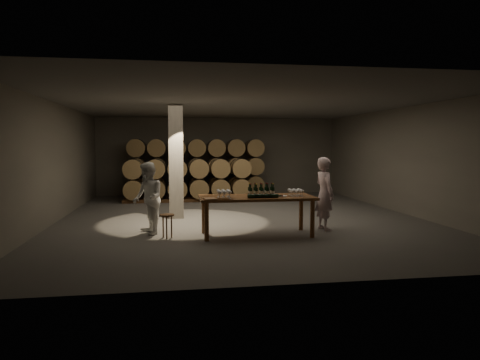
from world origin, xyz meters
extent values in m
plane|color=#54514E|center=(0.00, 0.00, 0.00)|extent=(12.00, 12.00, 0.00)
plane|color=#605E59|center=(0.00, 0.00, 3.20)|extent=(12.00, 12.00, 0.00)
plane|color=#625D54|center=(0.00, 6.00, 1.60)|extent=(10.00, 0.00, 10.00)
plane|color=#625D54|center=(0.00, -6.00, 1.60)|extent=(10.00, 0.00, 10.00)
plane|color=#625D54|center=(-5.00, 0.00, 1.60)|extent=(0.00, 12.00, 12.00)
plane|color=#625D54|center=(5.00, 0.00, 1.60)|extent=(0.00, 12.00, 12.00)
cube|color=#6A655C|center=(-1.80, 0.20, 1.60)|extent=(0.40, 0.40, 3.20)
cylinder|color=brown|center=(-1.18, -2.93, 0.42)|extent=(0.10, 0.10, 0.84)
cylinder|color=brown|center=(1.18, -2.93, 0.42)|extent=(0.10, 0.10, 0.84)
cylinder|color=brown|center=(-1.18, -2.07, 0.42)|extent=(0.10, 0.10, 0.84)
cylinder|color=brown|center=(1.18, -2.07, 0.42)|extent=(0.10, 0.10, 0.84)
cube|color=brown|center=(0.00, -2.50, 0.87)|extent=(2.60, 1.10, 0.06)
cube|color=brown|center=(-0.96, 4.90, 0.06)|extent=(5.48, 0.10, 0.12)
cube|color=brown|center=(-0.96, 5.50, 0.06)|extent=(5.48, 0.10, 0.12)
cylinder|color=olive|center=(-3.30, 5.20, 0.47)|extent=(0.70, 0.95, 0.70)
cylinder|color=black|center=(-3.30, 4.94, 0.47)|extent=(0.73, 0.04, 0.73)
cylinder|color=black|center=(-3.30, 5.46, 0.47)|extent=(0.73, 0.04, 0.73)
cylinder|color=olive|center=(-2.52, 5.20, 0.47)|extent=(0.70, 0.95, 0.70)
cylinder|color=black|center=(-2.52, 4.94, 0.47)|extent=(0.73, 0.04, 0.73)
cylinder|color=black|center=(-2.52, 5.46, 0.47)|extent=(0.73, 0.04, 0.73)
cylinder|color=olive|center=(-1.74, 5.20, 0.47)|extent=(0.70, 0.95, 0.70)
cylinder|color=black|center=(-1.74, 4.94, 0.47)|extent=(0.73, 0.04, 0.73)
cylinder|color=black|center=(-1.74, 5.46, 0.47)|extent=(0.73, 0.04, 0.73)
cylinder|color=olive|center=(-0.96, 5.20, 0.47)|extent=(0.70, 0.95, 0.70)
cylinder|color=black|center=(-0.96, 4.94, 0.47)|extent=(0.73, 0.04, 0.73)
cylinder|color=black|center=(-0.96, 5.46, 0.47)|extent=(0.73, 0.04, 0.73)
cylinder|color=olive|center=(-0.18, 5.20, 0.47)|extent=(0.70, 0.95, 0.70)
cylinder|color=black|center=(-0.18, 4.94, 0.47)|extent=(0.73, 0.04, 0.73)
cylinder|color=black|center=(-0.18, 5.46, 0.47)|extent=(0.73, 0.04, 0.73)
cylinder|color=olive|center=(0.60, 5.20, 0.47)|extent=(0.70, 0.95, 0.70)
cylinder|color=black|center=(0.60, 4.94, 0.47)|extent=(0.73, 0.04, 0.73)
cylinder|color=black|center=(0.60, 5.46, 0.47)|extent=(0.73, 0.04, 0.73)
cylinder|color=olive|center=(1.38, 5.20, 0.47)|extent=(0.70, 0.95, 0.70)
cylinder|color=black|center=(1.38, 4.94, 0.47)|extent=(0.73, 0.04, 0.73)
cylinder|color=black|center=(1.38, 5.46, 0.47)|extent=(0.73, 0.04, 0.73)
cylinder|color=olive|center=(-3.30, 5.20, 1.21)|extent=(0.70, 0.95, 0.70)
cylinder|color=black|center=(-3.30, 4.94, 1.21)|extent=(0.73, 0.04, 0.73)
cylinder|color=black|center=(-3.30, 5.46, 1.21)|extent=(0.73, 0.04, 0.73)
cylinder|color=olive|center=(-2.52, 5.20, 1.21)|extent=(0.70, 0.95, 0.70)
cylinder|color=black|center=(-2.52, 4.94, 1.21)|extent=(0.73, 0.04, 0.73)
cylinder|color=black|center=(-2.52, 5.46, 1.21)|extent=(0.73, 0.04, 0.73)
cylinder|color=olive|center=(-1.74, 5.20, 1.21)|extent=(0.70, 0.95, 0.70)
cylinder|color=black|center=(-1.74, 4.94, 1.21)|extent=(0.73, 0.04, 0.73)
cylinder|color=black|center=(-1.74, 5.46, 1.21)|extent=(0.73, 0.04, 0.73)
cylinder|color=olive|center=(-0.96, 5.20, 1.21)|extent=(0.70, 0.95, 0.70)
cylinder|color=black|center=(-0.96, 4.94, 1.21)|extent=(0.73, 0.04, 0.73)
cylinder|color=black|center=(-0.96, 5.46, 1.21)|extent=(0.73, 0.04, 0.73)
cylinder|color=olive|center=(-0.18, 5.20, 1.21)|extent=(0.70, 0.95, 0.70)
cylinder|color=black|center=(-0.18, 4.94, 1.21)|extent=(0.73, 0.04, 0.73)
cylinder|color=black|center=(-0.18, 5.46, 1.21)|extent=(0.73, 0.04, 0.73)
cylinder|color=olive|center=(0.60, 5.20, 1.21)|extent=(0.70, 0.95, 0.70)
cylinder|color=black|center=(0.60, 4.94, 1.21)|extent=(0.73, 0.04, 0.73)
cylinder|color=black|center=(0.60, 5.46, 1.21)|extent=(0.73, 0.04, 0.73)
cylinder|color=olive|center=(1.38, 5.20, 1.21)|extent=(0.70, 0.95, 0.70)
cylinder|color=black|center=(1.38, 4.94, 1.21)|extent=(0.73, 0.04, 0.73)
cylinder|color=black|center=(1.38, 5.46, 1.21)|extent=(0.73, 0.04, 0.73)
cylinder|color=olive|center=(-3.30, 5.20, 1.95)|extent=(0.70, 0.95, 0.70)
cylinder|color=black|center=(-3.30, 4.94, 1.95)|extent=(0.73, 0.04, 0.73)
cylinder|color=black|center=(-3.30, 5.46, 1.95)|extent=(0.73, 0.04, 0.73)
cylinder|color=olive|center=(-2.52, 5.20, 1.95)|extent=(0.70, 0.95, 0.70)
cylinder|color=black|center=(-2.52, 4.94, 1.95)|extent=(0.73, 0.04, 0.73)
cylinder|color=black|center=(-2.52, 5.46, 1.95)|extent=(0.73, 0.04, 0.73)
cylinder|color=olive|center=(-1.74, 5.20, 1.95)|extent=(0.70, 0.95, 0.70)
cylinder|color=black|center=(-1.74, 4.94, 1.95)|extent=(0.73, 0.04, 0.73)
cylinder|color=black|center=(-1.74, 5.46, 1.95)|extent=(0.73, 0.04, 0.73)
cylinder|color=olive|center=(-0.96, 5.20, 1.95)|extent=(0.70, 0.95, 0.70)
cylinder|color=black|center=(-0.96, 4.94, 1.95)|extent=(0.73, 0.04, 0.73)
cylinder|color=black|center=(-0.96, 5.46, 1.95)|extent=(0.73, 0.04, 0.73)
cylinder|color=olive|center=(-0.18, 5.20, 1.95)|extent=(0.70, 0.95, 0.70)
cylinder|color=black|center=(-0.18, 4.94, 1.95)|extent=(0.73, 0.04, 0.73)
cylinder|color=black|center=(-0.18, 5.46, 1.95)|extent=(0.73, 0.04, 0.73)
cylinder|color=olive|center=(0.60, 5.20, 1.95)|extent=(0.70, 0.95, 0.70)
cylinder|color=black|center=(0.60, 4.94, 1.95)|extent=(0.73, 0.04, 0.73)
cylinder|color=black|center=(0.60, 5.46, 1.95)|extent=(0.73, 0.04, 0.73)
cylinder|color=olive|center=(1.38, 5.20, 1.95)|extent=(0.70, 0.95, 0.70)
cylinder|color=black|center=(1.38, 4.94, 1.95)|extent=(0.73, 0.04, 0.73)
cylinder|color=black|center=(1.38, 5.46, 1.95)|extent=(0.73, 0.04, 0.73)
cube|color=brown|center=(-1.35, 3.50, 0.06)|extent=(4.70, 0.10, 0.12)
cube|color=brown|center=(-1.35, 4.10, 0.06)|extent=(4.70, 0.10, 0.12)
cylinder|color=olive|center=(-3.30, 3.80, 0.47)|extent=(0.70, 0.95, 0.70)
cylinder|color=black|center=(-3.30, 3.54, 0.47)|extent=(0.73, 0.04, 0.73)
cylinder|color=black|center=(-3.30, 4.06, 0.47)|extent=(0.73, 0.04, 0.73)
cylinder|color=olive|center=(-2.52, 3.80, 0.47)|extent=(0.70, 0.95, 0.70)
cylinder|color=black|center=(-2.52, 3.54, 0.47)|extent=(0.73, 0.04, 0.73)
cylinder|color=black|center=(-2.52, 4.06, 0.47)|extent=(0.73, 0.04, 0.73)
cylinder|color=olive|center=(-1.74, 3.80, 0.47)|extent=(0.70, 0.95, 0.70)
cylinder|color=black|center=(-1.74, 3.54, 0.47)|extent=(0.73, 0.04, 0.73)
cylinder|color=black|center=(-1.74, 4.06, 0.47)|extent=(0.73, 0.04, 0.73)
cylinder|color=olive|center=(-0.96, 3.80, 0.47)|extent=(0.70, 0.95, 0.70)
cylinder|color=black|center=(-0.96, 3.54, 0.47)|extent=(0.73, 0.04, 0.73)
cylinder|color=black|center=(-0.96, 4.06, 0.47)|extent=(0.73, 0.04, 0.73)
cylinder|color=olive|center=(-0.18, 3.80, 0.47)|extent=(0.70, 0.95, 0.70)
cylinder|color=black|center=(-0.18, 3.54, 0.47)|extent=(0.73, 0.04, 0.73)
cylinder|color=black|center=(-0.18, 4.06, 0.47)|extent=(0.73, 0.04, 0.73)
cylinder|color=olive|center=(0.60, 3.80, 0.47)|extent=(0.70, 0.95, 0.70)
cylinder|color=black|center=(0.60, 3.54, 0.47)|extent=(0.73, 0.04, 0.73)
cylinder|color=black|center=(0.60, 4.06, 0.47)|extent=(0.73, 0.04, 0.73)
cylinder|color=olive|center=(-3.30, 3.80, 1.21)|extent=(0.70, 0.95, 0.70)
cylinder|color=black|center=(-3.30, 3.54, 1.21)|extent=(0.73, 0.04, 0.73)
cylinder|color=black|center=(-3.30, 4.06, 1.21)|extent=(0.73, 0.04, 0.73)
cylinder|color=olive|center=(-2.52, 3.80, 1.21)|extent=(0.70, 0.95, 0.70)
cylinder|color=black|center=(-2.52, 3.54, 1.21)|extent=(0.73, 0.04, 0.73)
cylinder|color=black|center=(-2.52, 4.06, 1.21)|extent=(0.73, 0.04, 0.73)
cylinder|color=olive|center=(-1.74, 3.80, 1.21)|extent=(0.70, 0.95, 0.70)
cylinder|color=black|center=(-1.74, 3.54, 1.21)|extent=(0.73, 0.04, 0.73)
cylinder|color=black|center=(-1.74, 4.06, 1.21)|extent=(0.73, 0.04, 0.73)
cylinder|color=olive|center=(-0.96, 3.80, 1.21)|extent=(0.70, 0.95, 0.70)
cylinder|color=black|center=(-0.96, 3.54, 1.21)|extent=(0.73, 0.04, 0.73)
cylinder|color=black|center=(-0.96, 4.06, 1.21)|extent=(0.73, 0.04, 0.73)
cylinder|color=olive|center=(-0.18, 3.80, 1.21)|extent=(0.70, 0.95, 0.70)
cylinder|color=black|center=(-0.18, 3.54, 1.21)|extent=(0.73, 0.04, 0.73)
cylinder|color=black|center=(-0.18, 4.06, 1.21)|extent=(0.73, 0.04, 0.73)
cylinder|color=olive|center=(0.60, 3.80, 1.21)|extent=(0.70, 0.95, 0.70)
cylinder|color=black|center=(0.60, 3.54, 1.21)|extent=(0.73, 0.04, 0.73)
cylinder|color=black|center=(0.60, 4.06, 1.21)|extent=(0.73, 0.04, 0.73)
cylinder|color=black|center=(-0.15, -2.54, 1.00)|extent=(0.07, 0.07, 0.20)
cylinder|color=silver|center=(-0.15, -2.54, 0.99)|extent=(0.07, 0.07, 0.06)
cylinder|color=black|center=(-0.15, -2.54, 1.14)|extent=(0.03, 0.03, 0.08)
cylinder|color=yellow|center=(-0.15, -2.54, 1.19)|extent=(0.03, 0.03, 0.02)
cylinder|color=black|center=(-0.15, -2.39, 1.00)|extent=(0.07, 0.07, 0.20)
cylinder|color=silver|center=(-0.15, -2.39, 0.99)|extent=(0.07, 0.07, 0.06)
cylinder|color=black|center=(-0.15, -2.39, 1.14)|extent=(0.03, 0.03, 0.08)
cylinder|color=maroon|center=(-0.15, -2.39, 1.19)|extent=(0.03, 0.03, 0.02)
cylinder|color=black|center=(-0.02, -2.54, 1.00)|extent=(0.07, 0.07, 0.20)
cylinder|color=silver|center=(-0.02, -2.54, 0.99)|extent=(0.07, 0.07, 0.06)
cylinder|color=black|center=(-0.02, -2.54, 1.14)|extent=(0.03, 0.03, 0.08)
cylinder|color=maroon|center=(-0.02, -2.54, 1.19)|extent=(0.03, 0.03, 0.02)
cylinder|color=black|center=(-0.02, -2.39, 1.00)|extent=(0.07, 0.07, 0.20)
cylinder|color=silver|center=(-0.02, -2.39, 0.99)|extent=(0.07, 0.07, 0.06)
cylinder|color=black|center=(-0.02, -2.39, 1.14)|extent=(0.03, 0.03, 0.08)
cylinder|color=yellow|center=(-0.02, -2.39, 1.19)|extent=(0.03, 0.03, 0.02)
cylinder|color=black|center=(0.11, -2.54, 1.00)|extent=(0.07, 0.07, 0.20)
cylinder|color=silver|center=(0.11, -2.54, 0.99)|extent=(0.07, 0.07, 0.06)
cylinder|color=black|center=(0.11, -2.54, 1.14)|extent=(0.03, 0.03, 0.08)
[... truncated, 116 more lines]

